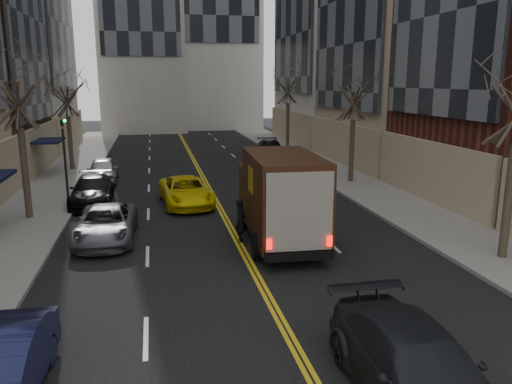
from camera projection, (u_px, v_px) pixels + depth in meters
sidewalk_left at (54, 187)px, 29.43m from camera, size 4.00×66.00×0.15m
sidewalk_right at (342, 176)px, 32.98m from camera, size 4.00×66.00×0.15m
tree_lf_mid at (15, 72)px, 21.36m from camera, size 3.20×3.20×8.91m
tree_lf_far at (66, 84)px, 33.91m from camera, size 3.20×3.20×8.12m
tree_rt_mid at (355, 82)px, 29.70m from camera, size 3.20×3.20×8.32m
tree_rt_far at (288, 75)px, 43.91m from camera, size 3.20×3.20×9.11m
traffic_signal at (64, 152)px, 24.37m from camera, size 0.29×0.26×4.70m
ups_truck at (280, 198)px, 19.27m from camera, size 2.90×6.62×3.57m
observer_sedan at (417, 369)px, 9.64m from camera, size 2.22×5.37×1.55m
taxi at (186, 191)px, 25.46m from camera, size 2.80×5.27×1.41m
pedestrian at (241, 220)px, 19.63m from camera, size 0.44×0.64×1.72m
parked_lf_c at (106, 224)px, 19.74m from camera, size 2.39×4.94×1.35m
parked_lf_d at (92, 190)px, 25.61m from camera, size 2.09×5.02×1.45m
parked_lf_e at (103, 170)px, 31.24m from camera, size 1.85×4.46×1.51m
parked_rt_a at (285, 168)px, 31.96m from camera, size 1.97×4.61×1.48m
parked_rt_b at (269, 158)px, 36.48m from camera, size 2.58×5.33×1.46m
parked_rt_c at (270, 149)px, 41.00m from camera, size 2.59×5.26×1.47m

